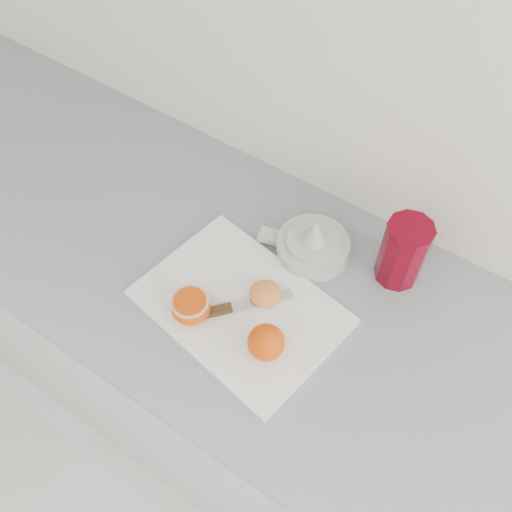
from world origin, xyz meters
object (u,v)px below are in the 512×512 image
object	(u,v)px
cutting_board	(240,307)
half_orange	(191,307)
red_tumbler	(403,254)
counter	(295,400)
citrus_juicer	(312,245)

from	to	relation	value
cutting_board	half_orange	world-z (taller)	half_orange
half_orange	red_tumbler	distance (m)	0.43
cutting_board	red_tumbler	bearing A→B (deg)	48.68
red_tumbler	cutting_board	bearing A→B (deg)	-131.32
counter	red_tumbler	size ratio (longest dim) A/B	16.64
cutting_board	citrus_juicer	world-z (taller)	citrus_juicer
red_tumbler	counter	bearing A→B (deg)	-118.38
citrus_juicer	red_tumbler	distance (m)	0.18
half_orange	citrus_juicer	bearing A→B (deg)	66.68
cutting_board	citrus_juicer	bearing A→B (deg)	76.93
cutting_board	half_orange	size ratio (longest dim) A/B	5.10
counter	citrus_juicer	distance (m)	0.50
half_orange	red_tumbler	xyz separation A→B (m)	(0.28, 0.31, 0.03)
cutting_board	red_tumbler	distance (m)	0.33
cutting_board	citrus_juicer	size ratio (longest dim) A/B	1.98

